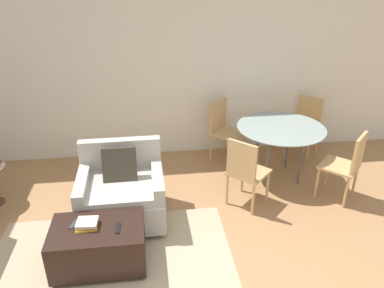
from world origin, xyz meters
TOP-DOWN VIEW (x-y plane):
  - wall_back at (0.00, 3.28)m, footprint 12.00×0.06m
  - area_rug at (-0.57, 0.92)m, footprint 2.43×1.49m
  - armchair at (-0.47, 1.62)m, footprint 0.95×0.87m
  - ottoman at (-0.67, 0.87)m, footprint 0.89×0.56m
  - book_stack at (-0.76, 0.90)m, footprint 0.21×0.19m
  - tv_remote_primary at (-0.89, 0.95)m, footprint 0.09×0.15m
  - tv_remote_secondary at (-0.47, 0.83)m, footprint 0.05×0.16m
  - dining_table at (1.61, 2.31)m, footprint 1.16×1.16m
  - dining_chair_near_left at (0.98, 1.67)m, footprint 0.59×0.59m
  - dining_chair_near_right at (2.25, 1.67)m, footprint 0.59×0.59m
  - dining_chair_far_left at (0.98, 2.95)m, footprint 0.59×0.59m
  - dining_chair_far_right at (2.25, 2.95)m, footprint 0.59×0.59m

SIDE VIEW (x-z plane):
  - area_rug at x=-0.57m, z-range 0.00..0.01m
  - ottoman at x=-0.67m, z-range 0.02..0.47m
  - armchair at x=-0.47m, z-range -0.09..0.78m
  - tv_remote_primary at x=-0.89m, z-range 0.45..0.46m
  - tv_remote_secondary at x=-0.47m, z-range 0.45..0.46m
  - book_stack at x=-0.76m, z-range 0.45..0.52m
  - dining_chair_near_left at x=0.98m, z-range 0.07..0.97m
  - dining_chair_near_right at x=2.25m, z-range 0.07..0.97m
  - dining_chair_far_left at x=0.98m, z-range 0.07..0.97m
  - dining_chair_far_right at x=2.25m, z-range 0.07..0.97m
  - dining_table at x=1.61m, z-range 0.30..1.04m
  - wall_back at x=0.00m, z-range 0.00..2.75m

